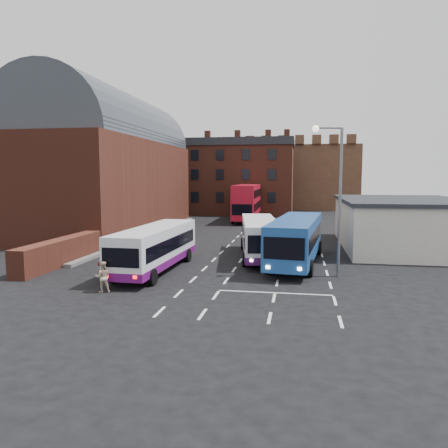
% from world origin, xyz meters
% --- Properties ---
extents(ground, '(180.00, 180.00, 0.00)m').
position_xyz_m(ground, '(0.00, 0.00, 0.00)').
color(ground, black).
extents(railway_station, '(12.00, 28.00, 16.00)m').
position_xyz_m(railway_station, '(-15.50, 21.00, 7.64)').
color(railway_station, '#602B1E').
rests_on(railway_station, ground).
extents(forecourt_wall, '(1.20, 10.00, 1.80)m').
position_xyz_m(forecourt_wall, '(-10.20, 2.00, 0.90)').
color(forecourt_wall, '#602B1E').
rests_on(forecourt_wall, ground).
extents(cream_building, '(10.40, 16.40, 4.25)m').
position_xyz_m(cream_building, '(15.00, 14.00, 2.16)').
color(cream_building, beige).
rests_on(cream_building, ground).
extents(brick_terrace, '(22.00, 10.00, 11.00)m').
position_xyz_m(brick_terrace, '(-6.00, 46.00, 5.50)').
color(brick_terrace, brown).
rests_on(brick_terrace, ground).
extents(castle_keep, '(22.00, 22.00, 12.00)m').
position_xyz_m(castle_keep, '(6.00, 66.00, 6.00)').
color(castle_keep, brown).
rests_on(castle_keep, ground).
extents(bus_white_outbound, '(2.91, 10.64, 2.88)m').
position_xyz_m(bus_white_outbound, '(-3.00, 1.20, 1.70)').
color(bus_white_outbound, silver).
rests_on(bus_white_outbound, ground).
extents(bus_white_inbound, '(3.98, 10.95, 2.92)m').
position_xyz_m(bus_white_inbound, '(3.26, 7.00, 1.72)').
color(bus_white_inbound, white).
rests_on(bus_white_inbound, ground).
extents(bus_blue, '(3.97, 12.02, 3.22)m').
position_xyz_m(bus_blue, '(6.00, 5.02, 1.90)').
color(bus_blue, navy).
rests_on(bus_blue, ground).
extents(bus_red_double, '(3.36, 12.66, 5.04)m').
position_xyz_m(bus_red_double, '(-0.97, 34.20, 2.68)').
color(bus_red_double, '#AD0E21').
rests_on(bus_red_double, ground).
extents(street_lamp, '(1.84, 0.60, 9.16)m').
position_xyz_m(street_lamp, '(8.29, 1.42, 5.53)').
color(street_lamp, slate).
rests_on(street_lamp, ground).
extents(pedestrian_red, '(0.67, 0.61, 1.54)m').
position_xyz_m(pedestrian_red, '(-5.17, -2.04, 0.77)').
color(pedestrian_red, maroon).
rests_on(pedestrian_red, ground).
extents(pedestrian_beige, '(1.00, 0.91, 1.67)m').
position_xyz_m(pedestrian_beige, '(-4.04, -4.42, 0.83)').
color(pedestrian_beige, tan).
rests_on(pedestrian_beige, ground).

